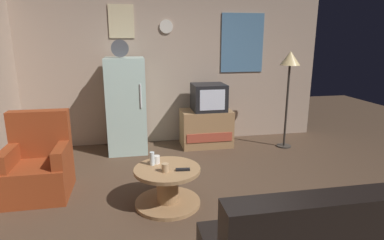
{
  "coord_description": "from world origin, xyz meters",
  "views": [
    {
      "loc": [
        -0.73,
        -3.07,
        1.79
      ],
      "look_at": [
        0.03,
        0.9,
        0.75
      ],
      "focal_mm": 29.93,
      "sensor_mm": 36.0,
      "label": 1
    }
  ],
  "objects_px": {
    "wine_glass": "(152,159)",
    "armchair": "(39,166)",
    "tv_stand": "(206,128)",
    "standing_lamp": "(290,66)",
    "mug_ceramic_white": "(156,160)",
    "fridge": "(126,105)",
    "coffee_table": "(167,186)",
    "mug_ceramic_tan": "(165,168)",
    "remote_control": "(183,170)",
    "crt_tv": "(209,97)"
  },
  "relations": [
    {
      "from": "mug_ceramic_white",
      "to": "armchair",
      "type": "xyz_separation_m",
      "value": [
        -1.34,
        0.39,
        -0.14
      ]
    },
    {
      "from": "tv_stand",
      "to": "coffee_table",
      "type": "relative_size",
      "value": 1.17
    },
    {
      "from": "armchair",
      "to": "remote_control",
      "type": "bearing_deg",
      "value": -21.88
    },
    {
      "from": "standing_lamp",
      "to": "mug_ceramic_white",
      "type": "xyz_separation_m",
      "value": [
        -2.27,
        -1.42,
        -0.88
      ]
    },
    {
      "from": "crt_tv",
      "to": "coffee_table",
      "type": "distance_m",
      "value": 2.19
    },
    {
      "from": "tv_stand",
      "to": "mug_ceramic_tan",
      "type": "distance_m",
      "value": 2.19
    },
    {
      "from": "tv_stand",
      "to": "wine_glass",
      "type": "xyz_separation_m",
      "value": [
        -1.03,
        -1.77,
        0.2
      ]
    },
    {
      "from": "coffee_table",
      "to": "mug_ceramic_white",
      "type": "xyz_separation_m",
      "value": [
        -0.1,
        0.15,
        0.26
      ]
    },
    {
      "from": "tv_stand",
      "to": "standing_lamp",
      "type": "distance_m",
      "value": 1.69
    },
    {
      "from": "standing_lamp",
      "to": "mug_ceramic_tan",
      "type": "bearing_deg",
      "value": -142.85
    },
    {
      "from": "fridge",
      "to": "coffee_table",
      "type": "xyz_separation_m",
      "value": [
        0.43,
        -1.87,
        -0.54
      ]
    },
    {
      "from": "standing_lamp",
      "to": "coffee_table",
      "type": "bearing_deg",
      "value": -144.04
    },
    {
      "from": "coffee_table",
      "to": "armchair",
      "type": "distance_m",
      "value": 1.54
    },
    {
      "from": "armchair",
      "to": "mug_ceramic_white",
      "type": "bearing_deg",
      "value": -16.2
    },
    {
      "from": "mug_ceramic_tan",
      "to": "standing_lamp",
      "type": "bearing_deg",
      "value": 37.15
    },
    {
      "from": "crt_tv",
      "to": "wine_glass",
      "type": "bearing_deg",
      "value": -121.11
    },
    {
      "from": "standing_lamp",
      "to": "coffee_table",
      "type": "distance_m",
      "value": 2.91
    },
    {
      "from": "fridge",
      "to": "armchair",
      "type": "bearing_deg",
      "value": -127.31
    },
    {
      "from": "tv_stand",
      "to": "mug_ceramic_white",
      "type": "relative_size",
      "value": 9.33
    },
    {
      "from": "coffee_table",
      "to": "mug_ceramic_tan",
      "type": "height_order",
      "value": "mug_ceramic_tan"
    },
    {
      "from": "coffee_table",
      "to": "wine_glass",
      "type": "xyz_separation_m",
      "value": [
        -0.15,
        0.12,
        0.29
      ]
    },
    {
      "from": "crt_tv",
      "to": "remote_control",
      "type": "xyz_separation_m",
      "value": [
        -0.76,
        -1.98,
        -0.39
      ]
    },
    {
      "from": "coffee_table",
      "to": "wine_glass",
      "type": "relative_size",
      "value": 4.8
    },
    {
      "from": "crt_tv",
      "to": "remote_control",
      "type": "bearing_deg",
      "value": -110.99
    },
    {
      "from": "fridge",
      "to": "wine_glass",
      "type": "distance_m",
      "value": 1.79
    },
    {
      "from": "tv_stand",
      "to": "coffee_table",
      "type": "bearing_deg",
      "value": -114.95
    },
    {
      "from": "tv_stand",
      "to": "mug_ceramic_white",
      "type": "height_order",
      "value": "tv_stand"
    },
    {
      "from": "crt_tv",
      "to": "mug_ceramic_white",
      "type": "height_order",
      "value": "crt_tv"
    },
    {
      "from": "wine_glass",
      "to": "mug_ceramic_tan",
      "type": "height_order",
      "value": "wine_glass"
    },
    {
      "from": "wine_glass",
      "to": "tv_stand",
      "type": "bearing_deg",
      "value": 59.84
    },
    {
      "from": "fridge",
      "to": "crt_tv",
      "type": "xyz_separation_m",
      "value": [
        1.35,
        0.02,
        0.08
      ]
    },
    {
      "from": "tv_stand",
      "to": "armchair",
      "type": "height_order",
      "value": "armchair"
    },
    {
      "from": "crt_tv",
      "to": "standing_lamp",
      "type": "height_order",
      "value": "standing_lamp"
    },
    {
      "from": "crt_tv",
      "to": "fridge",
      "type": "bearing_deg",
      "value": -179.28
    },
    {
      "from": "standing_lamp",
      "to": "mug_ceramic_tan",
      "type": "distance_m",
      "value": 2.89
    },
    {
      "from": "fridge",
      "to": "mug_ceramic_tan",
      "type": "xyz_separation_m",
      "value": [
        0.4,
        -1.96,
        -0.28
      ]
    },
    {
      "from": "fridge",
      "to": "mug_ceramic_white",
      "type": "relative_size",
      "value": 19.67
    },
    {
      "from": "crt_tv",
      "to": "coffee_table",
      "type": "bearing_deg",
      "value": -115.94
    },
    {
      "from": "wine_glass",
      "to": "armchair",
      "type": "xyz_separation_m",
      "value": [
        -1.29,
        0.43,
        -0.17
      ]
    },
    {
      "from": "coffee_table",
      "to": "armchair",
      "type": "relative_size",
      "value": 0.75
    },
    {
      "from": "tv_stand",
      "to": "coffee_table",
      "type": "xyz_separation_m",
      "value": [
        -0.88,
        -1.89,
        -0.09
      ]
    },
    {
      "from": "fridge",
      "to": "tv_stand",
      "type": "height_order",
      "value": "fridge"
    },
    {
      "from": "standing_lamp",
      "to": "armchair",
      "type": "height_order",
      "value": "standing_lamp"
    },
    {
      "from": "mug_ceramic_tan",
      "to": "mug_ceramic_white",
      "type": "bearing_deg",
      "value": 105.98
    },
    {
      "from": "crt_tv",
      "to": "wine_glass",
      "type": "relative_size",
      "value": 3.6
    },
    {
      "from": "mug_ceramic_tan",
      "to": "wine_glass",
      "type": "bearing_deg",
      "value": 119.95
    },
    {
      "from": "tv_stand",
      "to": "standing_lamp",
      "type": "bearing_deg",
      "value": -13.87
    },
    {
      "from": "crt_tv",
      "to": "mug_ceramic_tan",
      "type": "bearing_deg",
      "value": -115.59
    },
    {
      "from": "mug_ceramic_tan",
      "to": "remote_control",
      "type": "xyz_separation_m",
      "value": [
        0.19,
        -0.0,
        -0.03
      ]
    },
    {
      "from": "fridge",
      "to": "tv_stand",
      "type": "distance_m",
      "value": 1.38
    }
  ]
}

